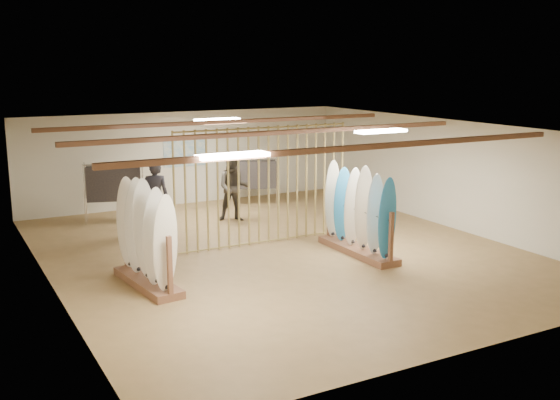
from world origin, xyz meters
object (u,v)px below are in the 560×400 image
clothing_rack_a (114,183)px  shopper_b (234,183)px  rack_right (358,224)px  shopper_a (155,192)px  rack_left (146,252)px  clothing_rack_b (255,175)px

clothing_rack_a → shopper_b: (2.88, -1.40, -0.02)m
rack_right → shopper_a: size_ratio=1.18×
rack_left → clothing_rack_a: (0.81, 5.49, 0.37)m
rack_left → shopper_a: 4.13m
shopper_b → clothing_rack_a: bearing=177.4°
rack_right → clothing_rack_b: (0.26, 5.73, 0.26)m
rack_left → shopper_b: shopper_b is taller
clothing_rack_b → shopper_b: shopper_b is taller
clothing_rack_a → shopper_a: shopper_a is taller
rack_left → rack_right: bearing=-7.8°
clothing_rack_b → shopper_a: size_ratio=0.69×
rack_right → shopper_b: (-1.14, 4.19, 0.36)m
clothing_rack_a → shopper_b: size_ratio=0.78×
rack_left → clothing_rack_b: (5.09, 5.62, 0.25)m
clothing_rack_b → clothing_rack_a: bearing=-156.1°
rack_left → shopper_b: bearing=41.4°
clothing_rack_a → rack_left: bearing=-81.4°
shopper_b → clothing_rack_b: bearing=71.0°
rack_right → shopper_b: shopper_b is taller
rack_left → clothing_rack_b: size_ratio=1.51×
rack_right → shopper_b: 4.36m
clothing_rack_b → shopper_a: 4.07m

